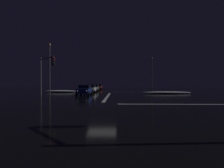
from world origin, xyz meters
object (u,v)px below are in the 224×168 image
Objects in this scene: sedan_red at (98,87)px; streetlamp_right_far at (152,71)px; sedan_white at (91,89)px; streetlamp_left_near at (50,65)px; traffic_signal_nw at (46,68)px; sedan_gray at (94,88)px; sedan_black at (95,87)px; sedan_blue at (85,90)px.

streetlamp_right_far reaches higher than sedan_red.
streetlamp_right_far is at bearing 41.58° from sedan_white.
sedan_red is 0.49× the size of streetlamp_left_near.
sedan_white is at bearing 27.60° from streetlamp_left_near.
streetlamp_right_far is at bearing -17.29° from sedan_red.
traffic_signal_nw is 6.91m from streetlamp_left_near.
streetlamp_left_near is 26.22m from streetlamp_right_far.
streetlamp_left_near reaches higher than sedan_gray.
sedan_gray is at bearing -89.02° from sedan_red.
streetlamp_left_near is (-2.00, 6.50, 1.21)m from traffic_signal_nw.
sedan_gray and sedan_red have the same top height.
sedan_black is at bearing 67.56° from streetlamp_left_near.
sedan_blue is at bearing -89.76° from sedan_gray.
sedan_white is 8.63m from streetlamp_left_near.
sedan_red is at bearing 90.61° from sedan_blue.
sedan_gray is 11.52m from sedan_red.
traffic_signal_nw reaches higher than sedan_black.
streetlamp_right_far is (14.39, -4.48, 4.21)m from sedan_red.
sedan_black is 0.50× the size of streetlamp_right_far.
sedan_blue is 0.50× the size of streetlamp_right_far.
sedan_black is 0.78× the size of traffic_signal_nw.
sedan_red is at bearing 72.70° from streetlamp_left_near.
traffic_signal_nw reaches higher than sedan_white.
traffic_signal_nw is 29.32m from streetlamp_right_far.
sedan_gray is 16.39m from streetlamp_right_far.
sedan_blue is at bearing -89.39° from sedan_red.
sedan_blue is 23.35m from sedan_red.
traffic_signal_nw is (-4.65, -9.98, 3.06)m from sedan_white.
sedan_white is 11.43m from traffic_signal_nw.
sedan_blue is at bearing 38.15° from traffic_signal_nw.
sedan_blue is 1.00× the size of sedan_red.
traffic_signal_nw is at bearing -72.88° from streetlamp_left_near.
sedan_red is (-0.25, 23.35, 0.00)m from sedan_blue.
sedan_blue is 0.49× the size of streetlamp_left_near.
sedan_blue is at bearing -23.45° from streetlamp_left_near.
sedan_black is 0.49× the size of streetlamp_left_near.
sedan_black is at bearing 79.01° from traffic_signal_nw.
sedan_red is 15.65m from streetlamp_right_far.
sedan_gray is at bearing 90.82° from sedan_white.
streetlamp_left_near is at bearing -142.39° from streetlamp_right_far.
traffic_signal_nw reaches higher than sedan_blue.
sedan_white is at bearing -89.07° from sedan_red.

